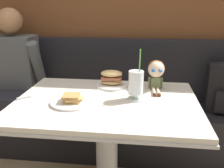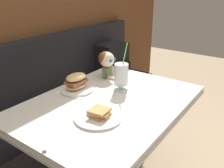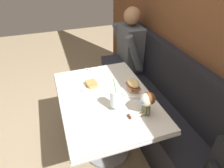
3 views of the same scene
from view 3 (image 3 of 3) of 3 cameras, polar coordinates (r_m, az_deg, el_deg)
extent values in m
plane|color=#998466|center=(2.28, -5.98, -19.36)|extent=(8.00, 8.00, 0.00)
cube|color=brown|center=(1.95, 23.90, 12.56)|extent=(4.40, 0.08, 2.40)
cube|color=black|center=(2.31, 12.83, -10.72)|extent=(2.60, 0.48, 0.45)
cube|color=black|center=(2.10, 19.04, 0.43)|extent=(2.60, 0.10, 0.55)
cube|color=silver|center=(1.78, -1.73, -4.08)|extent=(1.10, 0.80, 0.03)
cube|color=#B7BABF|center=(1.80, -1.72, -4.66)|extent=(1.11, 0.81, 0.02)
cylinder|color=#A5A8AD|center=(2.03, -1.56, -12.01)|extent=(0.14, 0.14, 0.65)
cylinder|color=gray|center=(2.29, -1.41, -17.99)|extent=(0.48, 0.48, 0.04)
cylinder|color=white|center=(1.90, -5.67, -0.54)|extent=(0.25, 0.25, 0.01)
cube|color=tan|center=(1.89, -5.55, -0.38)|extent=(0.11, 0.11, 0.01)
cube|color=tan|center=(1.88, -5.86, -0.04)|extent=(0.12, 0.12, 0.01)
cube|color=#B78447|center=(1.88, -6.01, 0.49)|extent=(0.10, 0.10, 0.01)
cylinder|color=silver|center=(1.65, 0.98, -6.94)|extent=(0.10, 0.10, 0.01)
cylinder|color=silver|center=(1.64, 0.99, -6.42)|extent=(0.03, 0.03, 0.03)
cylinder|color=silver|center=(1.58, 1.02, -4.09)|extent=(0.09, 0.09, 0.14)
cylinder|color=#ADE0A8|center=(1.59, 1.01, -4.46)|extent=(0.08, 0.08, 0.11)
cylinder|color=#51B74C|center=(1.51, 1.07, -1.70)|extent=(0.01, 0.05, 0.22)
cube|color=white|center=(1.84, 6.00, -2.13)|extent=(0.23, 0.23, 0.00)
cylinder|color=white|center=(1.84, 6.02, -1.93)|extent=(0.22, 0.22, 0.01)
ellipsoid|color=tan|center=(1.82, 6.06, -1.31)|extent=(0.15, 0.10, 0.04)
cube|color=#995138|center=(1.81, 6.12, -0.59)|extent=(0.14, 0.09, 0.02)
ellipsoid|color=tan|center=(1.79, 6.18, 0.24)|extent=(0.15, 0.10, 0.04)
cube|color=silver|center=(2.11, -4.09, 3.14)|extent=(0.12, 0.10, 0.00)
cube|color=#B2B5BA|center=(2.17, -6.75, 4.12)|extent=(0.08, 0.07, 0.01)
cube|color=#5B6642|center=(1.61, 9.66, -7.11)|extent=(0.07, 0.04, 0.08)
sphere|color=beige|center=(1.54, 10.00, -4.40)|extent=(0.11, 0.11, 0.11)
ellipsoid|color=brown|center=(1.54, 10.42, -4.07)|extent=(0.12, 0.11, 0.10)
sphere|color=#2D6BB2|center=(1.54, 8.04, -4.23)|extent=(0.03, 0.03, 0.03)
sphere|color=#2D6BB2|center=(1.51, 8.81, -5.20)|extent=(0.03, 0.03, 0.03)
cylinder|color=beige|center=(1.61, 6.78, -8.38)|extent=(0.02, 0.12, 0.02)
cylinder|color=beige|center=(1.59, 7.23, -9.02)|extent=(0.02, 0.12, 0.02)
sphere|color=#4C2819|center=(1.58, 4.82, -8.93)|extent=(0.03, 0.03, 0.03)
sphere|color=#4C2819|center=(1.57, 5.25, -9.59)|extent=(0.03, 0.03, 0.03)
cylinder|color=#5B6642|center=(1.63, 8.98, -6.11)|extent=(0.02, 0.02, 0.07)
cylinder|color=#5B6642|center=(1.58, 10.39, -7.90)|extent=(0.02, 0.02, 0.07)
cube|color=#4C5156|center=(2.68, 5.32, 10.30)|extent=(0.38, 0.24, 0.58)
sphere|color=#9E704C|center=(2.54, 5.84, 18.85)|extent=(0.21, 0.21, 0.21)
cube|color=#23232D|center=(2.72, 1.58, 5.61)|extent=(0.34, 0.36, 0.14)
cylinder|color=#4C5156|center=(2.85, 2.55, 12.54)|extent=(0.09, 0.25, 0.48)
cylinder|color=#4C5156|center=(2.46, 6.41, 8.66)|extent=(0.09, 0.25, 0.48)
camera|label=1|loc=(1.61, -55.57, -0.32)|focal=40.58mm
camera|label=2|loc=(2.44, -29.18, 20.15)|focal=38.88mm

